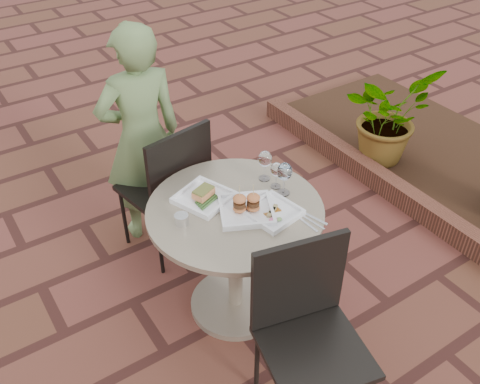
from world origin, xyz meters
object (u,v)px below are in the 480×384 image
chair_far (171,182)px  plate_sliders (246,207)px  chair_near (307,321)px  cafe_table (235,244)px  plate_salmon (204,197)px  plate_tuna (272,212)px  diner (142,138)px

chair_far → plate_sliders: (0.09, -0.66, 0.21)m
chair_near → plate_sliders: bearing=95.7°
chair_far → chair_near: 1.25m
cafe_table → plate_sliders: size_ratio=2.57×
cafe_table → chair_near: (-0.05, -0.65, 0.07)m
chair_far → plate_sliders: chair_far is taller
plate_sliders → cafe_table: bearing=116.1°
chair_near → plate_salmon: size_ratio=2.89×
cafe_table → plate_tuna: 0.32m
plate_salmon → plate_tuna: bearing=-52.1°
chair_far → plate_sliders: 0.70m
cafe_table → plate_sliders: (0.03, -0.06, 0.28)m
plate_salmon → chair_far: bearing=86.0°
plate_tuna → chair_far: bearing=104.5°
chair_far → plate_tuna: size_ratio=3.40×
cafe_table → plate_tuna: size_ratio=3.29×
chair_near → plate_sliders: chair_near is taller
plate_salmon → plate_sliders: bearing=-58.8°
cafe_table → diner: size_ratio=0.63×
cafe_table → plate_salmon: 0.32m
chair_far → plate_salmon: bearing=75.6°
plate_sliders → plate_tuna: plate_sliders is taller
chair_far → chair_near: size_ratio=1.00×
chair_far → chair_near: same height
plate_salmon → plate_tuna: (0.22, -0.29, -0.00)m
chair_far → diner: size_ratio=0.65×
plate_salmon → plate_tuna: 0.37m
plate_sliders → chair_far: bearing=97.9°
plate_salmon → chair_near: bearing=-86.4°
diner → cafe_table: bearing=101.1°
chair_far → chair_near: bearing=80.4°
chair_far → chair_near: (0.02, -1.25, 0.00)m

